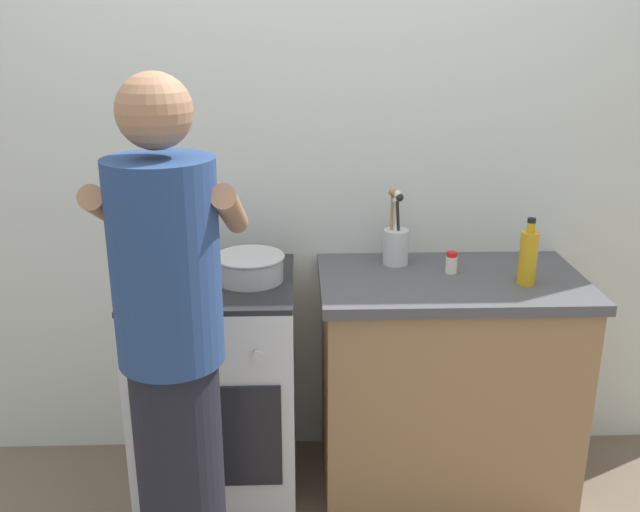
# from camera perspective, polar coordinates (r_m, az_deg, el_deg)

# --- Properties ---
(ground) EXTENTS (6.00, 6.00, 0.00)m
(ground) POSITION_cam_1_polar(r_m,az_deg,el_deg) (2.95, -0.95, -19.57)
(ground) COLOR #6B5B4C
(back_wall) EXTENTS (3.20, 0.10, 2.50)m
(back_wall) POSITION_cam_1_polar(r_m,az_deg,el_deg) (2.88, 2.75, 7.16)
(back_wall) COLOR silver
(back_wall) RESTS_ON ground
(countertop) EXTENTS (1.00, 0.60, 0.90)m
(countertop) POSITION_cam_1_polar(r_m,az_deg,el_deg) (2.88, 10.13, -10.09)
(countertop) COLOR #99724C
(countertop) RESTS_ON ground
(stove_range) EXTENTS (0.60, 0.62, 0.90)m
(stove_range) POSITION_cam_1_polar(r_m,az_deg,el_deg) (2.84, -8.26, -10.50)
(stove_range) COLOR silver
(stove_range) RESTS_ON ground
(pot) EXTENTS (0.28, 0.22, 0.11)m
(pot) POSITION_cam_1_polar(r_m,az_deg,el_deg) (2.67, -11.71, -0.70)
(pot) COLOR #B2B2B7
(pot) RESTS_ON stove_range
(mixing_bowl) EXTENTS (0.26, 0.26, 0.10)m
(mixing_bowl) POSITION_cam_1_polar(r_m,az_deg,el_deg) (2.61, -5.72, -0.84)
(mixing_bowl) COLOR #B7B7BC
(mixing_bowl) RESTS_ON stove_range
(utensil_crock) EXTENTS (0.10, 0.10, 0.31)m
(utensil_crock) POSITION_cam_1_polar(r_m,az_deg,el_deg) (2.78, 6.17, 1.26)
(utensil_crock) COLOR silver
(utensil_crock) RESTS_ON countertop
(spice_bottle) EXTENTS (0.04, 0.04, 0.08)m
(spice_bottle) POSITION_cam_1_polar(r_m,az_deg,el_deg) (2.73, 10.61, -0.54)
(spice_bottle) COLOR silver
(spice_bottle) RESTS_ON countertop
(oil_bottle) EXTENTS (0.07, 0.07, 0.25)m
(oil_bottle) POSITION_cam_1_polar(r_m,az_deg,el_deg) (2.66, 16.52, -0.06)
(oil_bottle) COLOR gold
(oil_bottle) RESTS_ON countertop
(person) EXTENTS (0.41, 0.50, 1.70)m
(person) POSITION_cam_1_polar(r_m,az_deg,el_deg) (2.09, -11.77, -9.10)
(person) COLOR black
(person) RESTS_ON ground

